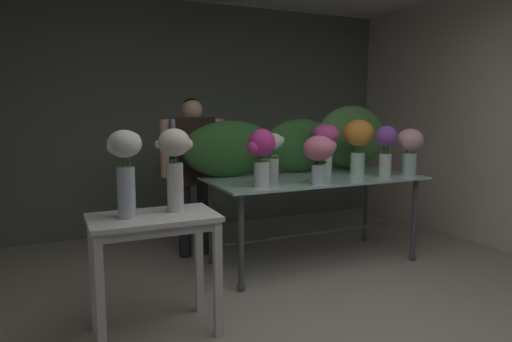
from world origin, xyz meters
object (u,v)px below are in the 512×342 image
at_px(vase_magenta_snapdragons, 261,152).
at_px(vase_blush_lilies, 410,147).
at_px(florist, 193,160).
at_px(vase_white_roses_tall, 126,165).
at_px(side_table_white, 154,233).
at_px(vase_cream_lisianthus_tall, 175,161).
at_px(vase_ivory_stock, 273,151).
at_px(display_table_glass, 314,189).
at_px(vase_fuchsia_carnations, 325,144).
at_px(vase_violet_dahlias, 386,146).
at_px(vase_rosy_roses, 319,153).
at_px(vase_sunset_hydrangea, 358,139).

height_order(vase_magenta_snapdragons, vase_blush_lilies, vase_magenta_snapdragons).
distance_m(florist, vase_white_roses_tall, 1.68).
bearing_deg(vase_blush_lilies, side_table_white, -168.45).
height_order(vase_white_roses_tall, vase_cream_lisianthus_tall, same).
relative_size(vase_ivory_stock, vase_blush_lilies, 0.94).
bearing_deg(vase_ivory_stock, side_table_white, -147.31).
distance_m(display_table_glass, vase_magenta_snapdragons, 0.85).
height_order(vase_fuchsia_carnations, vase_cream_lisianthus_tall, vase_cream_lisianthus_tall).
height_order(florist, vase_white_roses_tall, florist).
distance_m(vase_fuchsia_carnations, vase_white_roses_tall, 2.18).
relative_size(display_table_glass, side_table_white, 2.52).
height_order(side_table_white, vase_ivory_stock, vase_ivory_stock).
bearing_deg(florist, vase_magenta_snapdragons, -72.93).
distance_m(vase_violet_dahlias, vase_blush_lilies, 0.31).
height_order(vase_fuchsia_carnations, vase_white_roses_tall, vase_white_roses_tall).
height_order(vase_rosy_roses, vase_blush_lilies, vase_blush_lilies).
xyz_separation_m(display_table_glass, vase_blush_lilies, (0.92, -0.25, 0.39)).
xyz_separation_m(florist, vase_white_roses_tall, (-0.85, -1.44, 0.16)).
relative_size(vase_sunset_hydrangea, vase_blush_lilies, 1.19).
bearing_deg(side_table_white, vase_white_roses_tall, 179.98).
relative_size(display_table_glass, vase_violet_dahlias, 4.18).
distance_m(vase_ivory_stock, vase_blush_lilies, 1.37).
distance_m(vase_violet_dahlias, vase_sunset_hydrangea, 0.27).
bearing_deg(vase_magenta_snapdragons, vase_cream_lisianthus_tall, -151.90).
xyz_separation_m(vase_fuchsia_carnations, vase_violet_dahlias, (0.44, -0.34, -0.01)).
bearing_deg(florist, vase_rosy_roses, -52.45).
bearing_deg(vase_white_roses_tall, vase_violet_dahlias, 11.97).
xyz_separation_m(florist, vase_magenta_snapdragons, (0.29, -0.95, 0.14)).
height_order(vase_ivory_stock, vase_white_roses_tall, vase_white_roses_tall).
bearing_deg(vase_violet_dahlias, vase_fuchsia_carnations, 142.13).
xyz_separation_m(display_table_glass, vase_fuchsia_carnations, (0.17, 0.08, 0.42)).
height_order(vase_magenta_snapdragons, vase_white_roses_tall, vase_white_roses_tall).
xyz_separation_m(side_table_white, vase_white_roses_tall, (-0.16, 0.00, 0.45)).
height_order(vase_ivory_stock, vase_violet_dahlias, vase_violet_dahlias).
bearing_deg(vase_cream_lisianthus_tall, vase_violet_dahlias, 12.47).
bearing_deg(florist, display_table_glass, -34.07).
height_order(side_table_white, vase_rosy_roses, vase_rosy_roses).
xyz_separation_m(display_table_glass, vase_white_roses_tall, (-1.83, -0.78, 0.42)).
distance_m(vase_sunset_hydrangea, vase_white_roses_tall, 2.42).
xyz_separation_m(vase_blush_lilies, vase_cream_lisianthus_tall, (-2.44, -0.48, 0.03)).
bearing_deg(vase_rosy_roses, vase_blush_lilies, 6.30).
xyz_separation_m(florist, vase_fuchsia_carnations, (1.15, -0.58, 0.16)).
bearing_deg(vase_magenta_snapdragons, vase_rosy_roses, -9.29).
relative_size(vase_sunset_hydrangea, vase_white_roses_tall, 0.98).
bearing_deg(display_table_glass, vase_sunset_hydrangea, -3.17).
xyz_separation_m(vase_violet_dahlias, vase_blush_lilies, (0.31, 0.01, -0.02)).
height_order(florist, vase_violet_dahlias, florist).
relative_size(vase_ivory_stock, vase_rosy_roses, 1.01).
xyz_separation_m(florist, vase_ivory_stock, (0.56, -0.63, 0.12)).
xyz_separation_m(vase_ivory_stock, vase_sunset_hydrangea, (0.89, -0.06, 0.08)).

